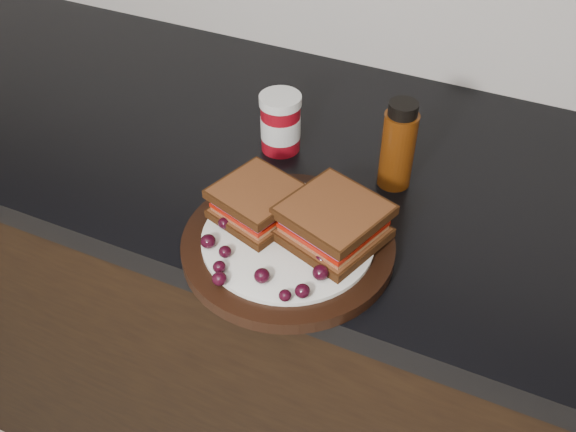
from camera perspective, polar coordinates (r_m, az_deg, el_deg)
name	(u,v)px	position (r m, az deg, el deg)	size (l,w,h in m)	color
base_cabinets	(212,303)	(1.41, -6.78, -7.65)	(3.96, 0.58, 0.86)	black
countertop	(191,130)	(1.11, -8.63, 7.55)	(3.98, 0.60, 0.04)	black
plate	(288,245)	(0.84, 0.00, -2.58)	(0.28, 0.28, 0.02)	black
sandwich_left	(258,202)	(0.85, -2.73, 1.22)	(0.10, 0.10, 0.05)	brown
sandwich_right	(334,223)	(0.82, 4.07, -0.60)	(0.12, 0.12, 0.05)	brown
grape_0	(208,241)	(0.82, -7.11, -2.25)	(0.02, 0.02, 0.02)	black
grape_1	(225,252)	(0.81, -5.62, -3.18)	(0.02, 0.02, 0.02)	black
grape_2	(219,267)	(0.79, -6.12, -4.52)	(0.02, 0.02, 0.02)	black
grape_3	(219,279)	(0.77, -6.11, -5.57)	(0.02, 0.02, 0.02)	black
grape_4	(262,276)	(0.77, -2.33, -5.33)	(0.02, 0.02, 0.02)	black
grape_5	(263,277)	(0.77, -2.21, -5.44)	(0.02, 0.02, 0.01)	black
grape_6	(285,295)	(0.75, -0.27, -7.07)	(0.02, 0.02, 0.01)	black
grape_7	(302,291)	(0.76, 1.29, -6.68)	(0.02, 0.02, 0.02)	black
grape_8	(321,273)	(0.78, 2.91, -5.04)	(0.02, 0.02, 0.02)	black
grape_9	(322,260)	(0.79, 3.04, -3.89)	(0.02, 0.02, 0.02)	black
grape_10	(347,245)	(0.81, 5.27, -2.59)	(0.02, 0.02, 0.02)	black
grape_11	(339,238)	(0.82, 4.58, -2.00)	(0.02, 0.02, 0.02)	black
grape_12	(343,223)	(0.84, 4.90, -0.65)	(0.02, 0.02, 0.02)	black
grape_13	(273,195)	(0.88, -1.37, 1.83)	(0.02, 0.02, 0.01)	black
grape_14	(253,200)	(0.88, -3.09, 1.40)	(0.02, 0.02, 0.01)	black
grape_15	(243,217)	(0.85, -4.00, -0.10)	(0.02, 0.02, 0.02)	black
grape_16	(224,223)	(0.84, -5.69, -0.63)	(0.02, 0.02, 0.02)	black
grape_17	(265,198)	(0.88, -2.05, 1.64)	(0.02, 0.02, 0.02)	black
grape_18	(234,205)	(0.87, -4.84, 1.00)	(0.02, 0.02, 0.02)	black
grape_19	(236,214)	(0.86, -4.67, 0.22)	(0.02, 0.02, 0.02)	black
condiment_jar	(280,123)	(1.00, -0.67, 8.28)	(0.06, 0.06, 0.10)	maroon
oil_bottle	(398,145)	(0.93, 9.77, 6.27)	(0.05, 0.05, 0.14)	#4F2307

